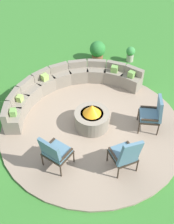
# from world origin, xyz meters

# --- Properties ---
(ground_plane) EXTENTS (24.00, 24.00, 0.00)m
(ground_plane) POSITION_xyz_m (0.00, 0.00, 0.00)
(ground_plane) COLOR #387A2D
(patio_circle) EXTENTS (5.21, 5.21, 0.06)m
(patio_circle) POSITION_xyz_m (0.00, 0.00, 0.03)
(patio_circle) COLOR gray
(patio_circle) RESTS_ON ground_plane
(fire_pit) EXTENTS (0.99, 0.99, 0.76)m
(fire_pit) POSITION_xyz_m (0.00, 0.00, 0.36)
(fire_pit) COLOR gray
(fire_pit) RESTS_ON patio_circle
(curved_stone_bench) EXTENTS (4.47, 2.40, 0.71)m
(curved_stone_bench) POSITION_xyz_m (0.46, 1.62, 0.35)
(curved_stone_bench) COLOR gray
(curved_stone_bench) RESTS_ON patio_circle
(lounge_chair_front_left) EXTENTS (0.70, 0.72, 1.06)m
(lounge_chair_front_left) POSITION_xyz_m (-1.61, -0.40, 0.61)
(lounge_chair_front_left) COLOR #2D2319
(lounge_chair_front_left) RESTS_ON patio_circle
(lounge_chair_front_right) EXTENTS (0.74, 0.78, 1.16)m
(lounge_chair_front_right) POSITION_xyz_m (-0.47, -1.61, 0.63)
(lounge_chair_front_right) COLOR #2D2319
(lounge_chair_front_right) RESTS_ON patio_circle
(lounge_chair_back_left) EXTENTS (0.80, 0.82, 1.08)m
(lounge_chair_back_left) POSITION_xyz_m (1.15, -1.20, 0.61)
(lounge_chair_back_left) COLOR #2D2319
(lounge_chair_back_left) RESTS_ON patio_circle
(potted_plant_1) EXTENTS (0.34, 0.34, 0.59)m
(potted_plant_1) POSITION_xyz_m (3.51, 1.52, 0.33)
(potted_plant_1) COLOR #A89E8E
(potted_plant_1) RESTS_ON ground_plane
(potted_plant_2) EXTENTS (0.60, 0.60, 0.75)m
(potted_plant_2) POSITION_xyz_m (2.67, 2.45, 0.40)
(potted_plant_2) COLOR brown
(potted_plant_2) RESTS_ON ground_plane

